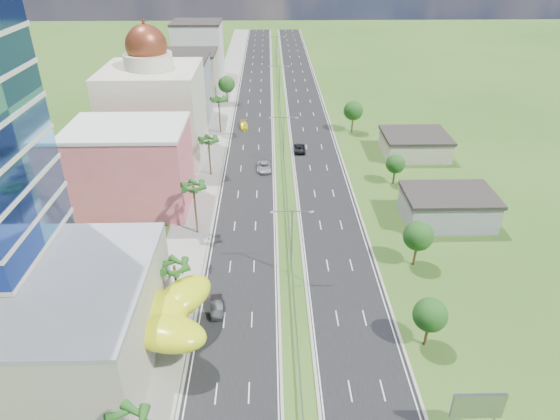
{
  "coord_description": "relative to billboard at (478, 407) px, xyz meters",
  "views": [
    {
      "loc": [
        -3.06,
        -50.5,
        45.12
      ],
      "look_at": [
        -1.55,
        17.15,
        7.0
      ],
      "focal_mm": 32.0,
      "sensor_mm": 36.0,
      "label": 1
    }
  ],
  "objects": [
    {
      "name": "palm_tree_d",
      "position": [
        -32.5,
        63.0,
        3.12
      ],
      "size": [
        3.6,
        3.6,
        8.6
      ],
      "color": "#47301C",
      "rests_on": "ground"
    },
    {
      "name": "road_left",
      "position": [
        -24.5,
        108.0,
        -4.4
      ],
      "size": [
        11.0,
        260.0,
        0.04
      ],
      "primitive_type": "cube",
      "color": "black",
      "rests_on": "ground"
    },
    {
      "name": "streetlight_median_e",
      "position": [
        -17.0,
        158.0,
        2.33
      ],
      "size": [
        6.04,
        0.25,
        11.0
      ],
      "color": "gray",
      "rests_on": "ground"
    },
    {
      "name": "lime_canopy",
      "position": [
        -37.0,
        14.0,
        0.57
      ],
      "size": [
        18.0,
        15.0,
        7.4
      ],
      "color": "#C6D714",
      "rests_on": "ground"
    },
    {
      "name": "pink_shophouse",
      "position": [
        -45.0,
        50.0,
        3.08
      ],
      "size": [
        20.0,
        15.0,
        15.0
      ],
      "primitive_type": "cube",
      "color": "#D7585E",
      "rests_on": "ground"
    },
    {
      "name": "leafy_tree_ra",
      "position": [
        -1.0,
        13.0,
        0.35
      ],
      "size": [
        4.2,
        4.2,
        6.9
      ],
      "color": "#47301C",
      "rests_on": "ground"
    },
    {
      "name": "leafy_tree_rc",
      "position": [
        5.0,
        58.0,
        -0.05
      ],
      "size": [
        3.85,
        3.85,
        6.33
      ],
      "color": "#47301C",
      "rests_on": "ground"
    },
    {
      "name": "billboard",
      "position": [
        0.0,
        0.0,
        0.0
      ],
      "size": [
        5.2,
        0.35,
        6.2
      ],
      "color": "gray",
      "rests_on": "ground"
    },
    {
      "name": "leafy_tree_lfar",
      "position": [
        -32.5,
        113.0,
        1.16
      ],
      "size": [
        4.9,
        4.9,
        8.05
      ],
      "color": "#47301C",
      "rests_on": "ground"
    },
    {
      "name": "domed_building",
      "position": [
        -45.0,
        73.0,
        6.93
      ],
      "size": [
        20.0,
        20.0,
        28.7
      ],
      "color": "beige",
      "rests_on": "ground"
    },
    {
      "name": "shed_near",
      "position": [
        11.0,
        43.0,
        -1.92
      ],
      "size": [
        15.0,
        10.0,
        5.0
      ],
      "primitive_type": "cube",
      "color": "gray",
      "rests_on": "ground"
    },
    {
      "name": "car_silver_mid_left",
      "position": [
        -21.29,
        64.96,
        -3.6
      ],
      "size": [
        2.99,
        5.79,
        1.56
      ],
      "primitive_type": "imported",
      "rotation": [
        0.0,
        0.0,
        0.07
      ],
      "color": "#9B9DA2",
      "rests_on": "road_left"
    },
    {
      "name": "midrise_white",
      "position": [
        -44.0,
        143.0,
        4.58
      ],
      "size": [
        16.0,
        15.0,
        18.0
      ],
      "primitive_type": "cube",
      "color": "silver",
      "rests_on": "ground"
    },
    {
      "name": "streetlight_median_d",
      "position": [
        -17.0,
        113.0,
        2.33
      ],
      "size": [
        6.04,
        0.25,
        11.0
      ],
      "color": "gray",
      "rests_on": "ground"
    },
    {
      "name": "car_yellow_far_left",
      "position": [
        -26.68,
        91.39,
        -3.67
      ],
      "size": [
        2.57,
        5.09,
        1.42
      ],
      "primitive_type": "imported",
      "rotation": [
        0.0,
        0.0,
        0.12
      ],
      "color": "yellow",
      "rests_on": "road_left"
    },
    {
      "name": "palm_tree_c",
      "position": [
        -32.5,
        40.0,
        4.08
      ],
      "size": [
        3.6,
        3.6,
        9.6
      ],
      "color": "#47301C",
      "rests_on": "ground"
    },
    {
      "name": "leafy_tree_rd",
      "position": [
        1.0,
        88.0,
        1.16
      ],
      "size": [
        4.9,
        4.9,
        8.05
      ],
      "color": "#47301C",
      "rests_on": "ground"
    },
    {
      "name": "streetlight_median_c",
      "position": [
        -17.0,
        68.0,
        2.33
      ],
      "size": [
        6.04,
        0.25,
        11.0
      ],
      "color": "gray",
      "rests_on": "ground"
    },
    {
      "name": "median_guardrail",
      "position": [
        -17.0,
        89.99,
        -3.8
      ],
      "size": [
        0.1,
        216.06,
        0.76
      ],
      "color": "gray",
      "rests_on": "ground"
    },
    {
      "name": "ground",
      "position": [
        -17.0,
        18.0,
        -4.42
      ],
      "size": [
        500.0,
        500.0,
        0.0
      ],
      "primitive_type": "plane",
      "color": "#2D5119",
      "rests_on": "ground"
    },
    {
      "name": "car_dark_left",
      "position": [
        -27.44,
        19.83,
        -3.61
      ],
      "size": [
        2.12,
        4.8,
        1.53
      ],
      "primitive_type": "imported",
      "rotation": [
        0.0,
        0.0,
        0.11
      ],
      "color": "black",
      "rests_on": "road_left"
    },
    {
      "name": "streetlight_median_b",
      "position": [
        -17.0,
        28.0,
        2.33
      ],
      "size": [
        6.04,
        0.25,
        11.0
      ],
      "color": "gray",
      "rests_on": "ground"
    },
    {
      "name": "motorcycle",
      "position": [
        -29.3,
        28.91,
        -3.7
      ],
      "size": [
        0.79,
        2.18,
        1.37
      ],
      "primitive_type": "imported",
      "rotation": [
        0.0,
        0.0,
        -0.07
      ],
      "color": "black",
      "rests_on": "road_left"
    },
    {
      "name": "palm_tree_b",
      "position": [
        -32.5,
        20.0,
        2.64
      ],
      "size": [
        3.6,
        3.6,
        8.1
      ],
      "color": "#47301C",
      "rests_on": "ground"
    },
    {
      "name": "midrise_grey",
      "position": [
        -44.0,
        98.0,
        3.58
      ],
      "size": [
        16.0,
        15.0,
        16.0
      ],
      "primitive_type": "cube",
      "color": "gray",
      "rests_on": "ground"
    },
    {
      "name": "midrise_beige",
      "position": [
        -44.0,
        120.0,
        2.08
      ],
      "size": [
        16.0,
        15.0,
        13.0
      ],
      "primitive_type": "cube",
      "color": "#A6A089",
      "rests_on": "ground"
    },
    {
      "name": "palm_tree_e",
      "position": [
        -32.5,
        88.0,
        3.89
      ],
      "size": [
        3.6,
        3.6,
        9.4
      ],
      "color": "#47301C",
      "rests_on": "ground"
    },
    {
      "name": "sidewalk_left",
      "position": [
        -34.0,
        108.0,
        -4.36
      ],
      "size": [
        7.0,
        260.0,
        0.12
      ],
      "primitive_type": "cube",
      "color": "gray",
      "rests_on": "ground"
    },
    {
      "name": "mall_podium",
      "position": [
        -49.0,
        12.0,
        1.08
      ],
      "size": [
        30.0,
        24.0,
        11.0
      ],
      "primitive_type": "cube",
      "color": "#A6A089",
      "rests_on": "ground"
    },
    {
      "name": "car_dark_far_right",
      "position": [
        -13.12,
        75.47,
        -3.61
      ],
      "size": [
        2.7,
        5.64,
        1.55
      ],
      "primitive_type": "imported",
      "rotation": [
        0.0,
        0.0,
        3.12
      ],
      "color": "black",
      "rests_on": "road_right"
    },
    {
      "name": "leafy_tree_rb",
      "position": [
        2.0,
        30.0,
        0.76
      ],
      "size": [
        4.55,
        4.55,
        7.47
      ],
      "color": "#47301C",
      "rests_on": "ground"
    },
    {
      "name": "road_right",
      "position": [
        -9.5,
        108.0,
        -4.4
      ],
      "size": [
        11.0,
        260.0,
        0.04
      ],
      "primitive_type": "cube",
      "color": "black",
      "rests_on": "ground"
    },
    {
      "name": "shed_far",
      "position": [
        13.0,
        73.0,
        -2.22
      ],
      "size": [
        14.0,
        12.0,
        4.4
      ],
      "primitive_type": "cube",
      "color": "#A6A089",
      "rests_on": "ground"
    }
  ]
}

